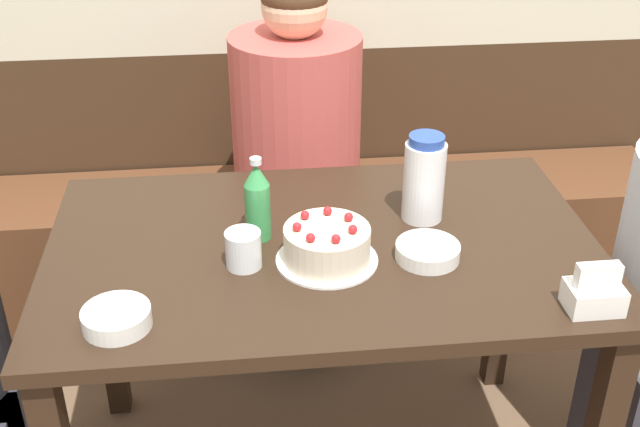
{
  "coord_description": "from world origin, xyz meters",
  "views": [
    {
      "loc": [
        -0.18,
        -1.55,
        1.72
      ],
      "look_at": [
        -0.0,
        0.05,
        0.8
      ],
      "focal_mm": 45.0,
      "sensor_mm": 36.0,
      "label": 1
    }
  ],
  "objects": [
    {
      "name": "bench_seat",
      "position": [
        0.0,
        0.83,
        0.23
      ],
      "size": [
        2.54,
        0.38,
        0.46
      ],
      "color": "#56331E",
      "rests_on": "ground_plane"
    },
    {
      "name": "glass_water_tall",
      "position": [
        -0.18,
        -0.07,
        0.79
      ],
      "size": [
        0.08,
        0.08,
        0.08
      ],
      "color": "silver",
      "rests_on": "dining_table"
    },
    {
      "name": "person_pale_blue_shirt",
      "position": [
        -0.01,
        0.65,
        0.61
      ],
      "size": [
        0.38,
        0.38,
        1.23
      ],
      "rotation": [
        0.0,
        0.0,
        -1.57
      ],
      "color": "#33333D",
      "rests_on": "ground_plane"
    },
    {
      "name": "birthday_cake",
      "position": [
        -0.0,
        -0.07,
        0.79
      ],
      "size": [
        0.23,
        0.23,
        0.1
      ],
      "color": "white",
      "rests_on": "dining_table"
    },
    {
      "name": "dining_table",
      "position": [
        0.0,
        0.0,
        0.65
      ],
      "size": [
        1.26,
        0.77,
        0.75
      ],
      "color": "black",
      "rests_on": "ground_plane"
    },
    {
      "name": "bowl_soup_white",
      "position": [
        -0.43,
        -0.26,
        0.77
      ],
      "size": [
        0.14,
        0.14,
        0.04
      ],
      "color": "white",
      "rests_on": "dining_table"
    },
    {
      "name": "napkin_holder",
      "position": [
        0.51,
        -0.31,
        0.79
      ],
      "size": [
        0.11,
        0.08,
        0.11
      ],
      "color": "white",
      "rests_on": "dining_table"
    },
    {
      "name": "water_pitcher",
      "position": [
        0.25,
        0.09,
        0.86
      ],
      "size": [
        0.1,
        0.1,
        0.21
      ],
      "color": "white",
      "rests_on": "dining_table"
    },
    {
      "name": "soju_bottle",
      "position": [
        -0.14,
        0.04,
        0.85
      ],
      "size": [
        0.06,
        0.06,
        0.2
      ],
      "color": "#388E4C",
      "rests_on": "dining_table"
    },
    {
      "name": "bowl_rice_small",
      "position": [
        0.22,
        -0.09,
        0.77
      ],
      "size": [
        0.14,
        0.14,
        0.03
      ],
      "color": "white",
      "rests_on": "dining_table"
    }
  ]
}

